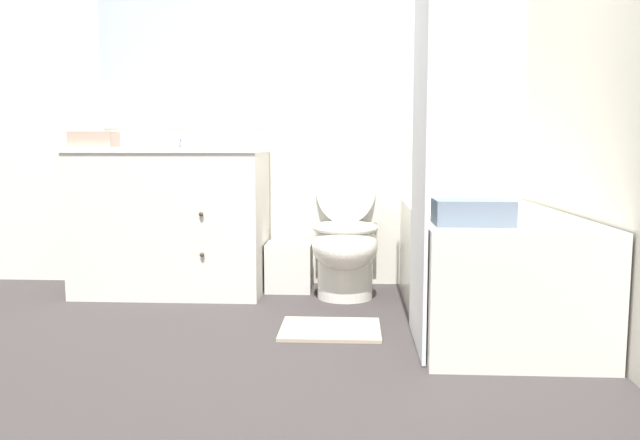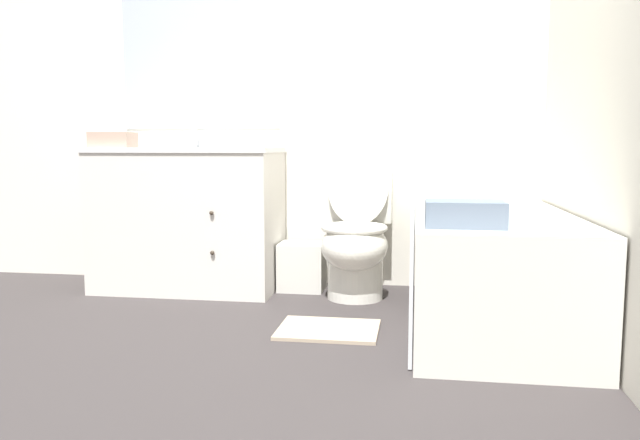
{
  "view_description": "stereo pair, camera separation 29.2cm",
  "coord_description": "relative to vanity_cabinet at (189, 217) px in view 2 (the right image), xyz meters",
  "views": [
    {
      "loc": [
        0.29,
        -2.13,
        0.85
      ],
      "look_at": [
        0.13,
        0.77,
        0.51
      ],
      "focal_mm": 35.0,
      "sensor_mm": 36.0,
      "label": 1
    },
    {
      "loc": [
        0.58,
        -2.1,
        0.85
      ],
      "look_at": [
        0.13,
        0.77,
        0.51
      ],
      "focal_mm": 35.0,
      "sensor_mm": 36.0,
      "label": 2
    }
  ],
  "objects": [
    {
      "name": "bath_towel_folded",
      "position": [
        1.53,
        -1.04,
        0.15
      ],
      "size": [
        0.31,
        0.22,
        0.1
      ],
      "color": "slate",
      "rests_on": "bathtub"
    },
    {
      "name": "sink_faucet",
      "position": [
        -0.0,
        0.2,
        0.45
      ],
      "size": [
        0.14,
        0.12,
        0.12
      ],
      "color": "silver",
      "rests_on": "vanity_cabinet"
    },
    {
      "name": "wall_back",
      "position": [
        0.76,
        0.3,
        0.82
      ],
      "size": [
        8.0,
        0.06,
        2.5
      ],
      "color": "white",
      "rests_on": "ground_plane"
    },
    {
      "name": "hand_towel_folded",
      "position": [
        -0.38,
        -0.16,
        0.46
      ],
      "size": [
        0.24,
        0.15,
        0.09
      ],
      "color": "tan",
      "rests_on": "vanity_cabinet"
    },
    {
      "name": "ground_plane",
      "position": [
        0.77,
        -1.43,
        -0.43
      ],
      "size": [
        14.0,
        14.0,
        0.0
      ],
      "primitive_type": "plane",
      "color": "#383333"
    },
    {
      "name": "wall_right",
      "position": [
        2.1,
        -0.58,
        0.82
      ],
      "size": [
        0.05,
        2.71,
        2.5
      ],
      "color": "white",
      "rests_on": "ground_plane"
    },
    {
      "name": "wastebasket",
      "position": [
        0.68,
        0.07,
        -0.29
      ],
      "size": [
        0.27,
        0.23,
        0.28
      ],
      "color": "silver",
      "rests_on": "ground_plane"
    },
    {
      "name": "bath_mat",
      "position": [
        0.95,
        -0.75,
        -0.43
      ],
      "size": [
        0.46,
        0.36,
        0.02
      ],
      "color": "tan",
      "rests_on": "ground_plane"
    },
    {
      "name": "tissue_box",
      "position": [
        0.16,
        0.01,
        0.47
      ],
      "size": [
        0.12,
        0.13,
        0.13
      ],
      "color": "silver",
      "rests_on": "vanity_cabinet"
    },
    {
      "name": "shower_curtain",
      "position": [
        1.33,
        -0.93,
        0.57
      ],
      "size": [
        0.01,
        0.57,
        2.0
      ],
      "color": "white",
      "rests_on": "ground_plane"
    },
    {
      "name": "toilet",
      "position": [
        1.01,
        -0.05,
        -0.07
      ],
      "size": [
        0.38,
        0.62,
        0.82
      ],
      "color": "silver",
      "rests_on": "ground_plane"
    },
    {
      "name": "vanity_cabinet",
      "position": [
        0.0,
        0.0,
        0.0
      ],
      "size": [
        1.08,
        0.58,
        0.85
      ],
      "color": "silver",
      "rests_on": "ground_plane"
    },
    {
      "name": "bathtub",
      "position": [
        1.7,
        -0.51,
        -0.16
      ],
      "size": [
        0.72,
        1.56,
        0.54
      ],
      "color": "silver",
      "rests_on": "ground_plane"
    }
  ]
}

